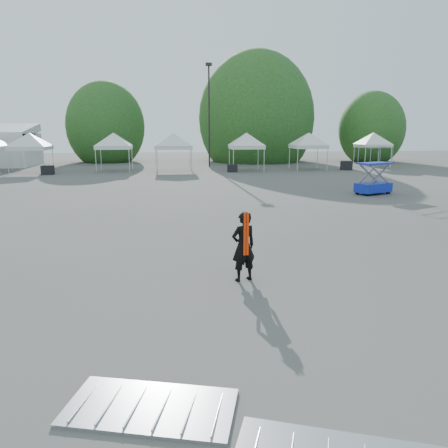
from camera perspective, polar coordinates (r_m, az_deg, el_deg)
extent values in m
plane|color=#474442|center=(12.06, -3.10, -5.17)|extent=(120.00, 120.00, 0.00)
cylinder|color=black|center=(43.66, -1.96, 13.75)|extent=(0.16, 0.16, 9.50)
cube|color=black|center=(44.06, -2.01, 20.13)|extent=(0.60, 0.25, 0.30)
cylinder|color=#382314|center=(52.06, -15.02, 9.13)|extent=(0.36, 0.36, 2.27)
ellipsoid|color=#1A4316|center=(52.00, -15.19, 12.21)|extent=(4.16, 4.16, 4.78)
cylinder|color=#382314|center=(51.46, 4.16, 9.77)|extent=(0.36, 0.36, 2.80)
ellipsoid|color=#1A4316|center=(51.43, 4.22, 13.61)|extent=(5.12, 5.12, 5.89)
cylinder|color=#382314|center=(53.61, 18.52, 8.90)|extent=(0.36, 0.36, 2.10)
ellipsoid|color=#1A4316|center=(53.55, 18.71, 11.66)|extent=(3.84, 3.84, 4.42)
cylinder|color=silver|center=(44.08, -26.07, 7.64)|extent=(0.06, 0.06, 2.00)
cylinder|color=silver|center=(39.60, -26.39, 7.22)|extent=(0.06, 0.06, 2.00)
cylinder|color=silver|center=(38.76, -22.44, 7.48)|extent=(0.06, 0.06, 2.00)
cylinder|color=silver|center=(42.26, -25.14, 7.57)|extent=(0.06, 0.06, 2.00)
cylinder|color=silver|center=(41.47, -21.42, 7.82)|extent=(0.06, 0.06, 2.00)
cube|color=silver|center=(40.44, -23.98, 9.05)|extent=(3.01, 3.01, 0.30)
pyramid|color=silver|center=(40.42, -24.14, 10.82)|extent=(4.26, 4.26, 1.10)
cylinder|color=silver|center=(38.72, -16.39, 7.90)|extent=(0.06, 0.06, 2.00)
cylinder|color=silver|center=(38.36, -12.26, 8.08)|extent=(0.06, 0.06, 2.00)
cylinder|color=silver|center=(41.45, -15.77, 8.20)|extent=(0.06, 0.06, 2.00)
cylinder|color=silver|center=(41.12, -11.91, 8.36)|extent=(0.06, 0.06, 2.00)
cube|color=silver|center=(39.83, -14.17, 9.69)|extent=(2.97, 2.97, 0.30)
pyramid|color=silver|center=(39.81, -14.26, 11.49)|extent=(4.21, 4.21, 1.10)
cylinder|color=silver|center=(37.52, -8.88, 8.13)|extent=(0.06, 0.06, 2.00)
cylinder|color=silver|center=(37.53, -4.24, 8.24)|extent=(0.06, 0.06, 2.00)
cylinder|color=silver|center=(40.52, -8.74, 8.43)|extent=(0.06, 0.06, 2.00)
cylinder|color=silver|center=(40.53, -4.44, 8.53)|extent=(0.06, 0.06, 2.00)
cube|color=silver|center=(38.94, -6.61, 9.93)|extent=(3.21, 3.21, 0.30)
pyramid|color=silver|center=(38.91, -6.66, 11.77)|extent=(4.54, 4.54, 1.10)
cylinder|color=silver|center=(37.70, 1.24, 8.29)|extent=(0.06, 0.06, 2.00)
cylinder|color=silver|center=(38.16, 5.26, 8.29)|extent=(0.06, 0.06, 2.00)
cylinder|color=silver|center=(40.34, 0.70, 8.55)|extent=(0.06, 0.06, 2.00)
cylinder|color=silver|center=(40.77, 4.47, 8.55)|extent=(0.06, 0.06, 2.00)
cube|color=silver|center=(39.16, 2.93, 10.01)|extent=(2.87, 2.87, 0.30)
pyramid|color=silver|center=(39.13, 2.95, 11.83)|extent=(4.06, 4.06, 1.10)
cylinder|color=silver|center=(39.20, 9.59, 8.27)|extent=(0.06, 0.06, 2.00)
cylinder|color=silver|center=(40.04, 13.35, 8.20)|extent=(0.06, 0.06, 2.00)
cylinder|color=silver|center=(41.80, 8.54, 8.55)|extent=(0.06, 0.06, 2.00)
cylinder|color=silver|center=(42.59, 12.10, 8.48)|extent=(0.06, 0.06, 2.00)
cube|color=silver|center=(40.83, 10.96, 9.89)|extent=(2.91, 2.91, 0.30)
pyramid|color=silver|center=(40.80, 11.03, 11.65)|extent=(4.12, 4.12, 1.10)
cylinder|color=silver|center=(42.91, 17.94, 8.19)|extent=(0.06, 0.06, 2.00)
cylinder|color=silver|center=(44.02, 20.97, 8.06)|extent=(0.06, 0.06, 2.00)
cylinder|color=silver|center=(45.22, 16.61, 8.45)|extent=(0.06, 0.06, 2.00)
cylinder|color=silver|center=(46.27, 19.52, 8.33)|extent=(0.06, 0.06, 2.00)
cube|color=silver|center=(44.54, 18.86, 9.65)|extent=(2.73, 2.73, 0.30)
pyramid|color=silver|center=(44.51, 18.97, 11.25)|extent=(3.87, 3.87, 1.10)
imported|color=black|center=(10.51, 2.55, -2.95)|extent=(0.73, 0.60, 1.71)
cube|color=#FF2E05|center=(10.26, 2.73, -1.35)|extent=(0.14, 0.02, 1.03)
cube|color=#0B2C95|center=(26.25, 18.90, 4.54)|extent=(2.29, 1.77, 0.51)
cube|color=#0B2C95|center=(26.12, 19.11, 7.51)|extent=(2.19, 1.69, 0.09)
cylinder|color=black|center=(25.43, 18.47, 3.82)|extent=(0.33, 0.24, 0.31)
cylinder|color=black|center=(26.60, 20.65, 4.01)|extent=(0.33, 0.24, 0.31)
cylinder|color=black|center=(25.99, 17.05, 4.08)|extent=(0.33, 0.24, 0.31)
cylinder|color=black|center=(27.14, 19.25, 4.26)|extent=(0.33, 0.24, 0.31)
cube|color=#ACAFB5|center=(6.31, -9.59, -22.56)|extent=(2.42, 1.65, 0.05)
cube|color=black|center=(38.52, -22.04, 6.54)|extent=(0.97, 0.77, 0.73)
cube|color=black|center=(37.97, 1.09, 7.30)|extent=(0.86, 0.67, 0.65)
cube|color=black|center=(41.51, 15.69, 7.37)|extent=(1.22, 1.07, 0.80)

